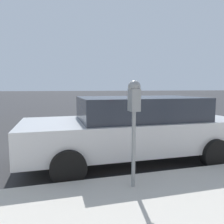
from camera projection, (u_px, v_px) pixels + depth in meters
ground_plane at (121, 148)px, 6.18m from camera, size 220.00×220.00×0.00m
parking_meter at (134, 106)px, 3.31m from camera, size 0.21×0.19×1.66m
car_silver at (134, 127)px, 5.05m from camera, size 2.14×4.90×1.48m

